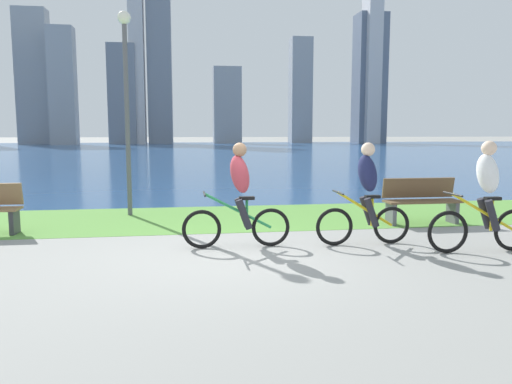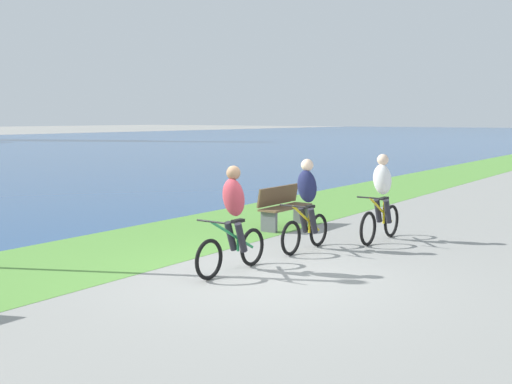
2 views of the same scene
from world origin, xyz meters
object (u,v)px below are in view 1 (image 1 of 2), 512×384
at_px(cyclist_trailing, 366,194).
at_px(cyclist_distant_rear, 485,197).
at_px(bench_far_along_path, 421,201).
at_px(cyclist_lead, 239,195).
at_px(lamppost_tall, 126,86).

height_order(cyclist_trailing, cyclist_distant_rear, cyclist_distant_rear).
relative_size(cyclist_trailing, bench_far_along_path, 1.10).
height_order(cyclist_lead, cyclist_trailing, cyclist_lead).
bearing_deg(bench_far_along_path, cyclist_trailing, -137.51).
bearing_deg(lamppost_tall, cyclist_trailing, -40.37).
bearing_deg(cyclist_lead, lamppost_tall, 121.09).
relative_size(cyclist_lead, cyclist_trailing, 1.04).
bearing_deg(cyclist_trailing, lamppost_tall, 139.63).
distance_m(cyclist_distant_rear, bench_far_along_path, 2.39).
height_order(cyclist_lead, cyclist_distant_rear, cyclist_distant_rear).
distance_m(cyclist_lead, lamppost_tall, 4.39).
distance_m(cyclist_trailing, cyclist_distant_rear, 1.76).
bearing_deg(cyclist_trailing, cyclist_distant_rear, -24.71).
bearing_deg(lamppost_tall, cyclist_distant_rear, -36.52).
xyz_separation_m(cyclist_trailing, lamppost_tall, (-4.07, 3.46, 1.96)).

